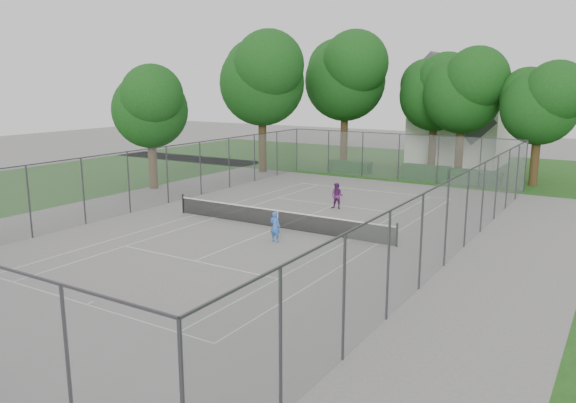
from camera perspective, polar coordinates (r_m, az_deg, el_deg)
The scene contains 18 objects.
ground at distance 28.69m, azimuth -1.05°, elevation -2.70°, with size 120.00×120.00×0.00m, color slate.
grass_far at distance 52.09m, azimuth 14.62°, elevation 3.57°, with size 60.00×20.00×0.00m, color #1E4B15.
grass_left at distance 44.36m, azimuth -25.73°, elevation 1.35°, with size 16.00×40.00×0.00m, color #1E4B15.
court_markings at distance 28.69m, azimuth -1.05°, elevation -2.69°, with size 11.03×23.83×0.01m.
tennis_net at distance 28.56m, azimuth -1.05°, elevation -1.71°, with size 12.87×0.10×1.10m.
perimeter_fence at distance 28.29m, azimuth -1.06°, elevation 0.85°, with size 18.08×34.08×3.52m.
tree_far_left at distance 50.57m, azimuth 5.91°, elevation 12.79°, with size 8.14×7.43×11.70m.
tree_far_midleft at distance 49.19m, azimuth 14.81°, elevation 10.91°, with size 6.77×6.18×9.74m.
tree_far_midright at distance 46.26m, azimuth 17.45°, elevation 10.94°, with size 6.95×6.34×9.99m.
tree_far_right at distance 43.53m, azimuth 24.34°, elevation 9.32°, with size 6.12×5.59×8.80m.
tree_side_back at distance 46.29m, azimuth -2.63°, elevation 12.64°, with size 7.91×7.22×11.37m.
tree_side_front at distance 39.82m, azimuth -13.85°, elevation 9.58°, with size 5.92×5.40×8.51m.
hedge_left at distance 46.89m, azimuth 6.32°, elevation 3.54°, with size 3.54×1.06×0.89m, color #154317.
hedge_mid at distance 43.94m, azimuth 13.80°, elevation 2.86°, with size 3.62×1.03×1.14m, color #154317.
hedge_right at distance 42.77m, azimuth 18.59°, elevation 2.27°, with size 3.43×1.26×1.03m, color #154317.
house at distance 53.83m, azimuth 17.00°, elevation 7.98°, with size 7.98×6.18×9.93m.
girl_player at distance 26.04m, azimuth -1.31°, elevation -2.57°, with size 0.53×0.35×1.46m, color blue.
woman_player at distance 32.96m, azimuth 5.00°, elevation 0.56°, with size 0.75×0.58×1.54m, color #612164.
Camera 1 is at (15.01, -23.35, 7.27)m, focal length 35.00 mm.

